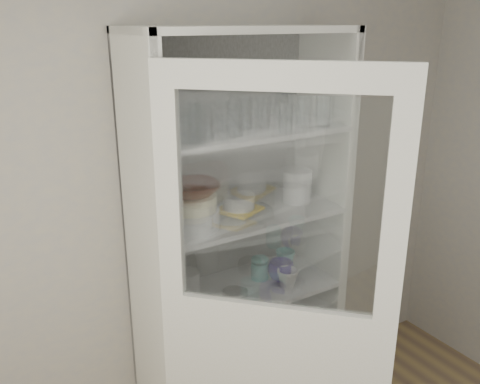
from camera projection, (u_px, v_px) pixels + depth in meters
wall_back at (181, 198)px, 2.47m from camera, size 3.60×0.02×2.60m
pantry_cabinet at (233, 268)px, 2.55m from camera, size 1.00×0.45×2.10m
cupboard_door at (273, 355)px, 1.99m from camera, size 0.66×0.67×2.00m
tumbler_0 at (196, 126)px, 1.97m from camera, size 0.08×0.08×0.14m
tumbler_1 at (189, 124)px, 1.98m from camera, size 0.10×0.10×0.15m
tumbler_2 at (205, 122)px, 2.03m from camera, size 0.10×0.10×0.15m
tumbler_3 at (234, 120)px, 2.09m from camera, size 0.08×0.08×0.14m
tumbler_4 at (286, 117)px, 2.19m from camera, size 0.08×0.08×0.13m
tumbler_5 at (304, 112)px, 2.28m from camera, size 0.08×0.08×0.14m
tumbler_6 at (323, 111)px, 2.30m from camera, size 0.09×0.09×0.14m
tumbler_7 at (151, 123)px, 2.06m from camera, size 0.07×0.07×0.13m
tumbler_8 at (191, 118)px, 2.10m from camera, size 0.10×0.10×0.15m
tumbler_9 at (222, 116)px, 2.20m from camera, size 0.07×0.07×0.14m
tumbler_10 at (245, 113)px, 2.24m from camera, size 0.08×0.08×0.14m
tumbler_11 at (263, 112)px, 2.28m from camera, size 0.07×0.07×0.14m
goblet_0 at (156, 113)px, 2.15m from camera, size 0.08×0.08×0.17m
goblet_1 at (234, 109)px, 2.32m from camera, size 0.07×0.07×0.15m
goblet_2 at (282, 104)px, 2.45m from camera, size 0.07×0.07×0.15m
goblet_3 at (286, 104)px, 2.46m from camera, size 0.07×0.07×0.15m
plate_stack_front at (193, 219)px, 2.21m from camera, size 0.24×0.24×0.08m
plate_stack_back at (179, 206)px, 2.38m from camera, size 0.23×0.23×0.07m
cream_bowl at (192, 202)px, 2.18m from camera, size 0.27×0.27×0.07m
terracotta_bowl at (192, 189)px, 2.16m from camera, size 0.28×0.28×0.06m
glass_platter at (239, 212)px, 2.37m from camera, size 0.38×0.38×0.02m
yellow_trivet at (239, 209)px, 2.36m from camera, size 0.23×0.23×0.01m
white_ramekin at (239, 201)px, 2.35m from camera, size 0.19×0.19×0.06m
grey_bowl_stack at (297, 186)px, 2.52m from camera, size 0.14×0.14×0.16m
mug_blue at (281, 271)px, 2.58m from camera, size 0.14×0.14×0.10m
mug_teal at (285, 259)px, 2.72m from camera, size 0.13×0.13×0.10m
mug_white at (288, 279)px, 2.51m from camera, size 0.14×0.14×0.10m
teal_jar at (260, 269)px, 2.60m from camera, size 0.09×0.09×0.11m
measuring_cups at (234, 295)px, 2.42m from camera, size 0.11×0.11×0.04m
white_canister at (188, 285)px, 2.41m from camera, size 0.15×0.15×0.14m
cream_dish at (185, 368)px, 2.49m from camera, size 0.26×0.26×0.07m
tin_box at (274, 336)px, 2.76m from camera, size 0.23×0.20×0.06m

